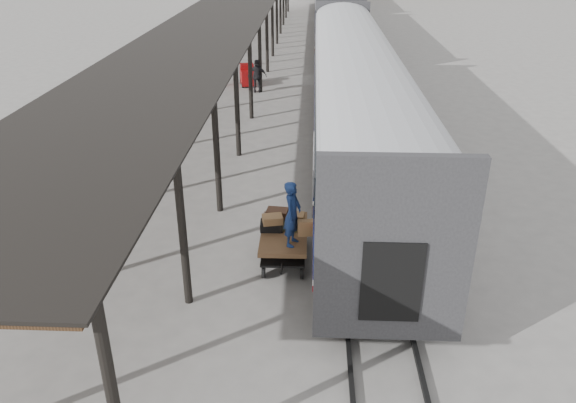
# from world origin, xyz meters

# --- Properties ---
(ground) EXTENTS (160.00, 160.00, 0.00)m
(ground) POSITION_xyz_m (0.00, 0.00, 0.00)
(ground) COLOR slate
(ground) RESTS_ON ground
(train) EXTENTS (3.45, 76.01, 4.01)m
(train) POSITION_xyz_m (3.19, 33.79, 2.69)
(train) COLOR silver
(train) RESTS_ON ground
(canopy) EXTENTS (4.90, 64.30, 4.15)m
(canopy) POSITION_xyz_m (-3.40, 24.00, 4.00)
(canopy) COLOR #422B19
(canopy) RESTS_ON ground
(rails) EXTENTS (1.54, 150.00, 0.12)m
(rails) POSITION_xyz_m (3.20, 34.00, 0.06)
(rails) COLOR black
(rails) RESTS_ON ground
(baggage_cart) EXTENTS (1.27, 2.41, 0.86)m
(baggage_cart) POSITION_xyz_m (0.89, 0.11, 0.65)
(baggage_cart) COLOR brown
(baggage_cart) RESTS_ON ground
(suitcase_stack) EXTENTS (1.20, 1.09, 0.45)m
(suitcase_stack) POSITION_xyz_m (0.75, 0.44, 1.04)
(suitcase_stack) COLOR #39393C
(suitcase_stack) RESTS_ON baggage_cart
(luggage_tug) EXTENTS (1.09, 1.49, 1.19)m
(luggage_tug) POSITION_xyz_m (-2.23, 19.45, 0.55)
(luggage_tug) COLOR maroon
(luggage_tug) RESTS_ON ground
(porter) EXTENTS (0.58, 0.73, 1.76)m
(porter) POSITION_xyz_m (1.14, -0.54, 1.74)
(porter) COLOR navy
(porter) RESTS_ON baggage_cart
(pedestrian) EXTENTS (1.10, 0.53, 1.82)m
(pedestrian) POSITION_xyz_m (-1.51, 17.85, 0.91)
(pedestrian) COLOR black
(pedestrian) RESTS_ON ground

